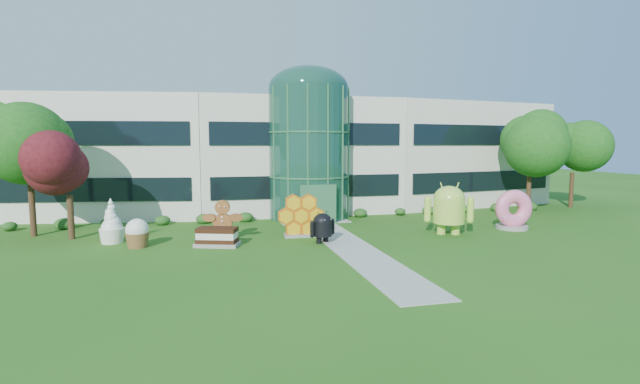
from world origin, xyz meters
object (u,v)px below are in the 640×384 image
object	(u,v)px
android_green	(449,206)
donut	(513,209)
gingerbread	(223,220)
android_black	(322,225)

from	to	relation	value
android_green	donut	size ratio (longest dim) A/B	1.35
donut	gingerbread	world-z (taller)	donut
android_green	gingerbread	distance (m)	13.91
android_black	gingerbread	bearing A→B (deg)	136.56
android_black	donut	size ratio (longest dim) A/B	0.76
android_green	android_black	world-z (taller)	android_green
android_green	gingerbread	size ratio (longest dim) A/B	1.37
donut	android_black	bearing A→B (deg)	-167.91
donut	gingerbread	bearing A→B (deg)	-175.53
android_green	gingerbread	xyz separation A→B (m)	(-13.82, 1.47, -0.59)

